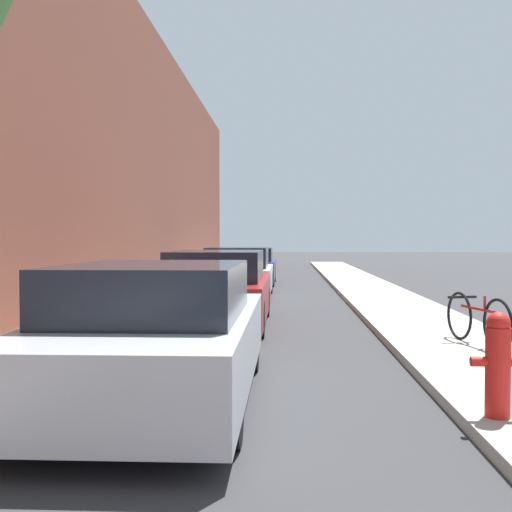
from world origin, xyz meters
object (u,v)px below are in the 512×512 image
parked_car_silver (158,335)px  parked_car_navy (249,266)px  parked_car_white (238,273)px  fire_hydrant (498,363)px  parked_car_red (218,290)px  bicycle (477,319)px

parked_car_silver → parked_car_navy: size_ratio=1.12×
parked_car_white → fire_hydrant: size_ratio=4.81×
parked_car_navy → parked_car_red: bearing=-89.6°
fire_hydrant → parked_car_silver: bearing=164.3°
parked_car_silver → fire_hydrant: parked_car_silver is taller
parked_car_red → parked_car_white: bearing=90.6°
parked_car_white → parked_car_navy: (-0.02, 5.04, -0.03)m
parked_car_white → fire_hydrant: parked_car_white is taller
parked_car_silver → parked_car_navy: 16.22m
parked_car_navy → fire_hydrant: 17.36m
parked_car_silver → parked_car_red: bearing=89.9°
parked_car_silver → parked_car_white: 11.18m
parked_car_silver → bicycle: (3.95, 2.78, -0.18)m
parked_car_white → bicycle: bearing=-64.5°
parked_car_red → bicycle: bearing=-33.8°
parked_car_white → fire_hydrant: (3.10, -12.04, -0.08)m
parked_car_red → parked_car_navy: (-0.08, 10.81, -0.04)m
parked_car_silver → fire_hydrant: size_ratio=5.18×
parked_car_navy → fire_hydrant: size_ratio=4.61×
parked_car_silver → parked_car_red: 5.41m
parked_car_silver → parked_car_red: parked_car_red is taller
fire_hydrant → bicycle: 3.75m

